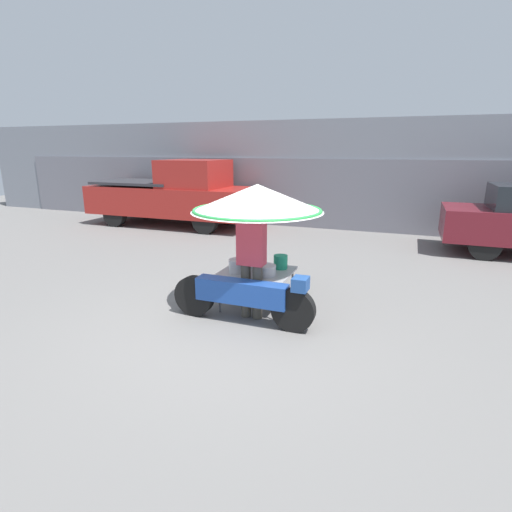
{
  "coord_description": "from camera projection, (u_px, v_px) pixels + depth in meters",
  "views": [
    {
      "loc": [
        2.13,
        -4.68,
        2.39
      ],
      "look_at": [
        0.06,
        0.7,
        0.83
      ],
      "focal_mm": 28.0,
      "sensor_mm": 36.0,
      "label": 1
    }
  ],
  "objects": [
    {
      "name": "shopfront_building",
      "position": [
        340.0,
        174.0,
        12.76
      ],
      "size": [
        28.0,
        2.06,
        3.23
      ],
      "color": "gray",
      "rests_on": "ground"
    },
    {
      "name": "pickup_truck",
      "position": [
        175.0,
        195.0,
        12.56
      ],
      "size": [
        5.34,
        1.9,
        2.07
      ],
      "color": "black",
      "rests_on": "ground"
    },
    {
      "name": "ground_plane",
      "position": [
        234.0,
        325.0,
        5.58
      ],
      "size": [
        36.0,
        36.0,
        0.0
      ],
      "primitive_type": "plane",
      "color": "slate"
    },
    {
      "name": "vendor_person",
      "position": [
        252.0,
        257.0,
        5.62
      ],
      "size": [
        0.38,
        0.22,
        1.62
      ],
      "color": "#4C473D",
      "rests_on": "ground"
    },
    {
      "name": "vendor_motorcycle_cart",
      "position": [
        256.0,
        213.0,
        5.79
      ],
      "size": [
        2.1,
        1.94,
        1.9
      ],
      "color": "black",
      "rests_on": "ground"
    }
  ]
}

